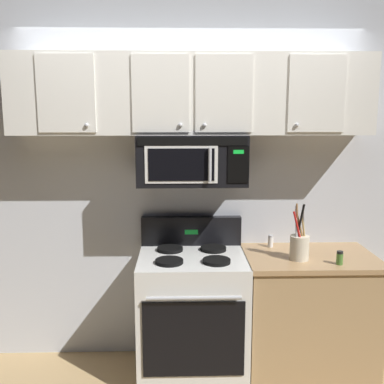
% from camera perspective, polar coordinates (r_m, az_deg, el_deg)
% --- Properties ---
extents(back_wall, '(5.20, 0.10, 2.70)m').
position_cam_1_polar(back_wall, '(3.47, -0.14, 0.86)').
color(back_wall, silver).
rests_on(back_wall, ground_plane).
extents(stove_range, '(0.76, 0.69, 1.12)m').
position_cam_1_polar(stove_range, '(3.38, 0.03, -15.09)').
color(stove_range, white).
rests_on(stove_range, ground_plane).
extents(over_range_microwave, '(0.76, 0.43, 0.35)m').
position_cam_1_polar(over_range_microwave, '(3.19, -0.03, 4.14)').
color(over_range_microwave, black).
extents(upper_cabinets, '(2.50, 0.36, 0.55)m').
position_cam_1_polar(upper_cabinets, '(3.21, -0.04, 12.20)').
color(upper_cabinets, white).
extents(counter_segment, '(0.93, 0.65, 0.90)m').
position_cam_1_polar(counter_segment, '(3.52, 14.32, -14.68)').
color(counter_segment, tan).
rests_on(counter_segment, ground_plane).
extents(utensil_crock_cream, '(0.13, 0.13, 0.40)m').
position_cam_1_polar(utensil_crock_cream, '(3.21, 13.43, -6.51)').
color(utensil_crock_cream, beige).
rests_on(utensil_crock_cream, counter_segment).
extents(salt_shaker, '(0.04, 0.04, 0.09)m').
position_cam_1_polar(salt_shaker, '(3.47, 9.90, -6.14)').
color(salt_shaker, white).
rests_on(salt_shaker, counter_segment).
extents(spice_jar, '(0.04, 0.04, 0.09)m').
position_cam_1_polar(spice_jar, '(3.20, 18.17, -7.92)').
color(spice_jar, '#4C7F33').
rests_on(spice_jar, counter_segment).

